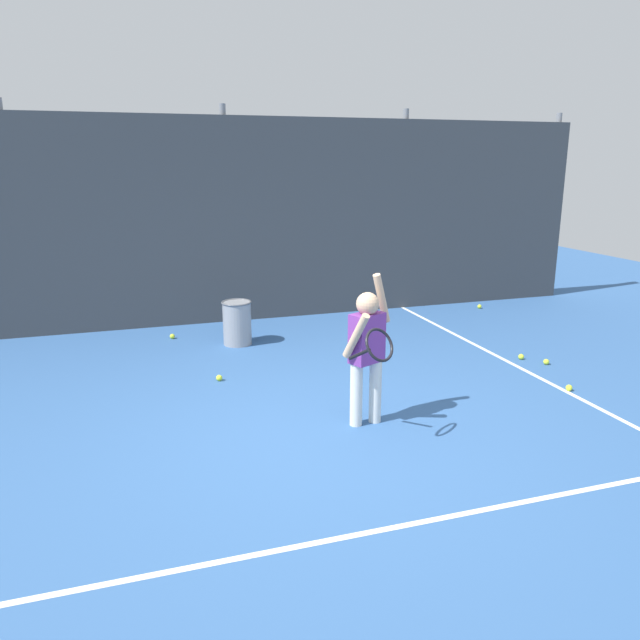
{
  "coord_description": "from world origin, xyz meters",
  "views": [
    {
      "loc": [
        -1.45,
        -4.58,
        2.3
      ],
      "look_at": [
        0.26,
        0.67,
        0.85
      ],
      "focal_mm": 34.32,
      "sensor_mm": 36.0,
      "label": 1
    }
  ],
  "objects_px": {
    "tennis_player": "(367,347)",
    "tennis_ball_2": "(521,357)",
    "tennis_ball_1": "(480,306)",
    "tennis_ball_6": "(569,388)",
    "ball_hopper": "(237,322)",
    "tennis_ball_4": "(546,362)",
    "tennis_ball_5": "(219,378)",
    "tennis_ball_3": "(172,336)"
  },
  "relations": [
    {
      "from": "tennis_ball_1",
      "to": "tennis_ball_6",
      "type": "xyz_separation_m",
      "value": [
        -1.1,
        -3.42,
        0.0
      ]
    },
    {
      "from": "tennis_player",
      "to": "tennis_ball_1",
      "type": "distance_m",
      "value": 4.95
    },
    {
      "from": "tennis_ball_2",
      "to": "tennis_ball_4",
      "type": "bearing_deg",
      "value": -57.38
    },
    {
      "from": "ball_hopper",
      "to": "tennis_ball_1",
      "type": "distance_m",
      "value": 4.11
    },
    {
      "from": "tennis_ball_2",
      "to": "tennis_ball_5",
      "type": "relative_size",
      "value": 1.0
    },
    {
      "from": "tennis_ball_1",
      "to": "tennis_ball_5",
      "type": "distance_m",
      "value": 4.91
    },
    {
      "from": "tennis_ball_2",
      "to": "tennis_ball_5",
      "type": "bearing_deg",
      "value": 173.84
    },
    {
      "from": "tennis_ball_3",
      "to": "tennis_ball_5",
      "type": "xyz_separation_m",
      "value": [
        0.34,
        -1.79,
        0.0
      ]
    },
    {
      "from": "tennis_ball_2",
      "to": "tennis_ball_5",
      "type": "distance_m",
      "value": 3.55
    },
    {
      "from": "tennis_ball_1",
      "to": "tennis_ball_2",
      "type": "distance_m",
      "value": 2.58
    },
    {
      "from": "tennis_ball_4",
      "to": "tennis_ball_1",
      "type": "bearing_deg",
      "value": 73.55
    },
    {
      "from": "ball_hopper",
      "to": "tennis_ball_4",
      "type": "bearing_deg",
      "value": -30.56
    },
    {
      "from": "tennis_ball_1",
      "to": "tennis_ball_2",
      "type": "relative_size",
      "value": 1.0
    },
    {
      "from": "tennis_ball_2",
      "to": "tennis_ball_4",
      "type": "xyz_separation_m",
      "value": [
        0.16,
        -0.25,
        0.0
      ]
    },
    {
      "from": "tennis_ball_1",
      "to": "tennis_ball_6",
      "type": "distance_m",
      "value": 3.6
    },
    {
      "from": "tennis_ball_4",
      "to": "tennis_ball_5",
      "type": "xyz_separation_m",
      "value": [
        -3.69,
        0.63,
        0.0
      ]
    },
    {
      "from": "tennis_ball_5",
      "to": "tennis_ball_6",
      "type": "distance_m",
      "value": 3.65
    },
    {
      "from": "ball_hopper",
      "to": "tennis_ball_4",
      "type": "relative_size",
      "value": 8.52
    },
    {
      "from": "tennis_player",
      "to": "tennis_ball_2",
      "type": "distance_m",
      "value": 2.79
    },
    {
      "from": "tennis_player",
      "to": "tennis_ball_6",
      "type": "bearing_deg",
      "value": -20.56
    },
    {
      "from": "tennis_ball_6",
      "to": "tennis_player",
      "type": "bearing_deg",
      "value": -177.25
    },
    {
      "from": "tennis_ball_4",
      "to": "tennis_ball_6",
      "type": "relative_size",
      "value": 1.0
    },
    {
      "from": "tennis_ball_6",
      "to": "tennis_ball_5",
      "type": "bearing_deg",
      "value": 157.36
    },
    {
      "from": "ball_hopper",
      "to": "tennis_ball_1",
      "type": "height_order",
      "value": "ball_hopper"
    },
    {
      "from": "ball_hopper",
      "to": "tennis_ball_5",
      "type": "relative_size",
      "value": 8.52
    },
    {
      "from": "tennis_ball_5",
      "to": "tennis_ball_6",
      "type": "xyz_separation_m",
      "value": [
        3.37,
        -1.41,
        0.0
      ]
    },
    {
      "from": "tennis_ball_2",
      "to": "tennis_ball_6",
      "type": "relative_size",
      "value": 1.0
    },
    {
      "from": "tennis_player",
      "to": "ball_hopper",
      "type": "height_order",
      "value": "tennis_player"
    },
    {
      "from": "tennis_player",
      "to": "ball_hopper",
      "type": "bearing_deg",
      "value": 79.49
    },
    {
      "from": "tennis_player",
      "to": "tennis_ball_2",
      "type": "relative_size",
      "value": 20.46
    },
    {
      "from": "tennis_ball_4",
      "to": "tennis_ball_6",
      "type": "distance_m",
      "value": 0.84
    },
    {
      "from": "tennis_ball_4",
      "to": "tennis_ball_2",
      "type": "bearing_deg",
      "value": 122.62
    },
    {
      "from": "tennis_player",
      "to": "tennis_ball_2",
      "type": "bearing_deg",
      "value": 1.52
    },
    {
      "from": "tennis_ball_4",
      "to": "tennis_player",
      "type": "bearing_deg",
      "value": -161.32
    },
    {
      "from": "tennis_ball_5",
      "to": "tennis_ball_2",
      "type": "bearing_deg",
      "value": -6.16
    },
    {
      "from": "tennis_ball_3",
      "to": "tennis_ball_4",
      "type": "distance_m",
      "value": 4.7
    },
    {
      "from": "ball_hopper",
      "to": "tennis_ball_5",
      "type": "xyz_separation_m",
      "value": [
        -0.44,
        -1.29,
        -0.26
      ]
    },
    {
      "from": "tennis_player",
      "to": "tennis_ball_3",
      "type": "height_order",
      "value": "tennis_player"
    },
    {
      "from": "tennis_player",
      "to": "ball_hopper",
      "type": "xyz_separation_m",
      "value": [
        -0.64,
        2.8,
        -0.44
      ]
    },
    {
      "from": "tennis_ball_2",
      "to": "tennis_player",
      "type": "bearing_deg",
      "value": -155.17
    },
    {
      "from": "tennis_ball_3",
      "to": "tennis_ball_5",
      "type": "height_order",
      "value": "same"
    },
    {
      "from": "tennis_ball_2",
      "to": "tennis_ball_6",
      "type": "xyz_separation_m",
      "value": [
        -0.16,
        -1.02,
        0.0
      ]
    }
  ]
}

